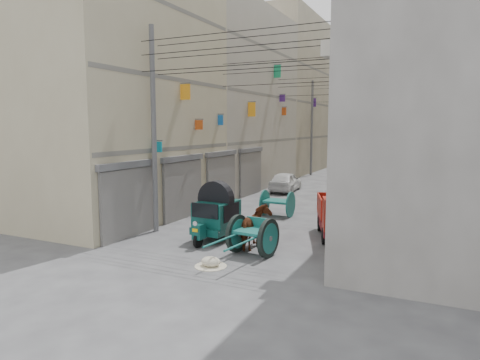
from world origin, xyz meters
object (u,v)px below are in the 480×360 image
Objects in this scene: tonga_cart at (252,235)px; distant_car_green at (372,161)px; feed_sack at (211,262)px; auto_rickshaw at (216,214)px; distant_car_white at (286,182)px; second_cart at (277,203)px; mini_truck at (339,219)px; distant_car_grey at (365,169)px; horse at (255,227)px.

tonga_cart is 33.76m from distant_car_green.
distant_car_green reaches higher than feed_sack.
auto_rickshaw reaches higher than distant_car_white.
mini_truck is at bearing -40.15° from second_cart.
second_cart is at bearing -111.73° from distant_car_grey.
second_cart is (-1.41, 6.06, -0.02)m from tonga_cart.
distant_car_green is at bearing 89.94° from second_cart.
mini_truck is 0.86× the size of distant_car_grey.
feed_sack is (-2.78, -4.67, -0.65)m from mini_truck.
second_cart is at bearing 120.04° from mini_truck.
tonga_cart is at bearing -144.53° from mini_truck.
mini_truck is at bearing 59.20° from feed_sack.
distant_car_grey is at bearing 97.72° from tonga_cart.
distant_car_green is (-0.60, 35.36, 0.45)m from feed_sack.
mini_truck is 1.91× the size of horse.
tonga_cart reaches higher than distant_car_grey.
second_cart is 0.36× the size of distant_car_grey.
horse is 0.46× the size of distant_car_white.
auto_rickshaw reaches higher than second_cart.
second_cart is (0.57, 4.91, -0.34)m from auto_rickshaw.
horse reaches higher than feed_sack.
horse is at bearing -156.02° from mini_truck.
distant_car_white is (-1.67, 12.39, -0.35)m from auto_rickshaw.
feed_sack is 35.37m from distant_car_green.
distant_car_green is at bearing -101.63° from distant_car_white.
tonga_cart is 0.83m from horse.
distant_car_green is (-1.25, 33.74, -0.06)m from tonga_cart.
tonga_cart reaches higher than distant_car_green.
horse is 13.18m from distant_car_white.
distant_car_white is at bearing 99.57° from auto_rickshaw.
second_cart is at bearing 101.83° from distant_car_white.
tonga_cart reaches higher than feed_sack.
feed_sack is at bearing 73.99° from horse.
distant_car_white is 0.91× the size of distant_car_green.
auto_rickshaw is at bearing 98.15° from distant_car_green.
distant_car_white reaches higher than second_cart.
tonga_cart is at bearing -107.52° from distant_car_grey.
second_cart is 27.68m from distant_car_green.
auto_rickshaw is at bearing -174.71° from mini_truck.
distant_car_grey is at bearing 86.89° from second_cart.
tonga_cart is 0.78× the size of distant_car_white.
horse reaches higher than second_cart.
feed_sack is at bearing -62.44° from auto_rickshaw.
distant_car_white reaches higher than distant_car_grey.
distant_car_green is at bearing 76.89° from distant_car_grey.
tonga_cart is 14.01m from distant_car_white.
tonga_cart is (1.98, -1.15, -0.33)m from auto_rickshaw.
distant_car_white is at bearing -125.90° from distant_car_grey.
mini_truck is 2.38× the size of second_cart.
mini_truck is (2.13, 3.05, 0.14)m from tonga_cart.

